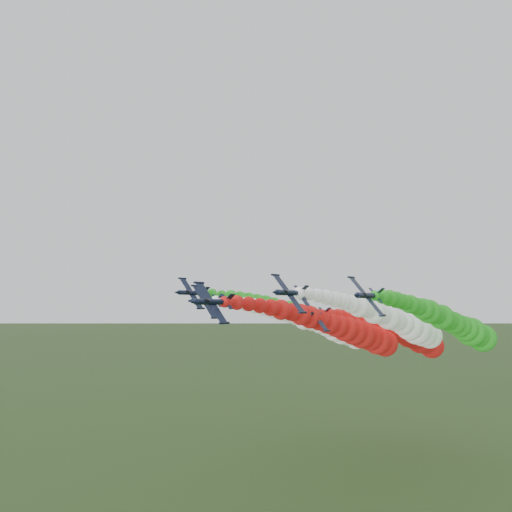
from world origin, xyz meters
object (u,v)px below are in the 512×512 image
object	(u,v)px
jet_inner_left	(324,326)
jet_outer_left	(309,319)
jet_inner_right	(401,324)
jet_outer_right	(456,325)
jet_trail	(405,335)
jet_lead	(349,331)

from	to	relation	value
jet_inner_left	jet_outer_left	xyz separation A→B (m)	(-6.15, 2.87, 1.71)
jet_inner_right	jet_outer_right	world-z (taller)	jet_inner_right
jet_inner_right	jet_inner_left	bearing A→B (deg)	174.39
jet_inner_right	jet_trail	distance (m)	17.87
jet_inner_left	jet_outer_left	world-z (taller)	jet_outer_left
jet_outer_left	jet_trail	bearing A→B (deg)	27.93
jet_lead	jet_trail	bearing A→B (deg)	85.33
jet_inner_left	jet_outer_right	distance (m)	32.15
jet_lead	jet_inner_left	bearing A→B (deg)	134.52
jet_trail	jet_outer_right	bearing A→B (deg)	-35.69
jet_inner_left	jet_outer_left	distance (m)	6.99
jet_lead	jet_trail	xyz separation A→B (m)	(2.35, 28.72, -2.37)
jet_outer_left	jet_lead	bearing A→B (deg)	-40.27
jet_inner_left	jet_trail	world-z (taller)	jet_inner_left
jet_inner_right	jet_outer_left	distance (m)	27.70
jet_lead	jet_outer_left	world-z (taller)	jet_outer_left
jet_trail	jet_inner_left	bearing A→B (deg)	-137.72
jet_inner_left	jet_inner_right	bearing A→B (deg)	-5.61
jet_inner_right	jet_trail	xyz separation A→B (m)	(-4.95, 16.76, -3.72)
jet_lead	jet_inner_left	world-z (taller)	jet_inner_left
jet_lead	jet_outer_right	size ratio (longest dim) A/B	1.00
jet_inner_right	jet_outer_right	xyz separation A→B (m)	(10.86, 5.40, -0.28)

